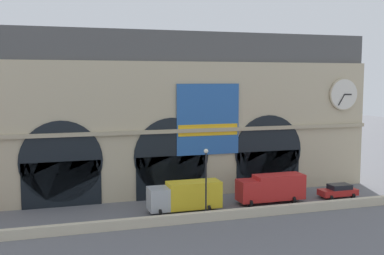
# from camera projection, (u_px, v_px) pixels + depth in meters

# --- Properties ---
(ground_plane) EXTENTS (200.00, 200.00, 0.00)m
(ground_plane) POSITION_uv_depth(u_px,v_px,m) (184.00, 210.00, 49.39)
(ground_plane) COLOR slate
(quay_parapet_wall) EXTENTS (90.00, 0.70, 0.91)m
(quay_parapet_wall) POSITION_uv_depth(u_px,v_px,m) (197.00, 217.00, 45.09)
(quay_parapet_wall) COLOR beige
(quay_parapet_wall) RESTS_ON ground
(station_building) EXTENTS (50.79, 4.95, 19.01)m
(station_building) POSITION_uv_depth(u_px,v_px,m) (167.00, 116.00, 55.34)
(station_building) COLOR #BCAD8C
(station_building) RESTS_ON ground
(box_truck_center) EXTENTS (7.50, 2.91, 3.12)m
(box_truck_center) POSITION_uv_depth(u_px,v_px,m) (185.00, 196.00, 48.37)
(box_truck_center) COLOR #ADB2B7
(box_truck_center) RESTS_ON ground
(box_truck_mideast) EXTENTS (7.50, 2.91, 3.12)m
(box_truck_mideast) POSITION_uv_depth(u_px,v_px,m) (271.00, 188.00, 51.84)
(box_truck_mideast) COLOR red
(box_truck_mideast) RESTS_ON ground
(car_east) EXTENTS (4.40, 2.22, 1.55)m
(car_east) POSITION_uv_depth(u_px,v_px,m) (338.00, 191.00, 54.26)
(car_east) COLOR red
(car_east) RESTS_ON ground
(street_lamp_quayside) EXTENTS (0.44, 0.44, 6.90)m
(street_lamp_quayside) POSITION_uv_depth(u_px,v_px,m) (206.00, 174.00, 45.77)
(street_lamp_quayside) COLOR black
(street_lamp_quayside) RESTS_ON ground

